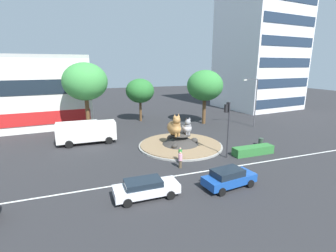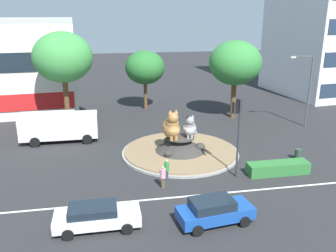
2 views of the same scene
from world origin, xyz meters
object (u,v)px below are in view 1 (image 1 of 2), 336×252
at_px(traffic_light_mast, 228,118).
at_px(pedestrian_green_shirt, 180,155).
at_px(second_tree_near_tower, 85,82).
at_px(pedestrian_pink_shirt, 180,159).
at_px(litter_bin, 261,142).
at_px(cat_statue_grey, 187,127).
at_px(broadleaf_tree_behind_island, 205,86).
at_px(shophouse_block, 8,92).
at_px(parked_car_right, 229,178).
at_px(cat_statue_tabby, 175,127).
at_px(office_tower, 260,44).
at_px(hatchback_near_shophouse, 146,188).
at_px(delivery_box_truck, 86,131).
at_px(streetlight_arm, 254,99).
at_px(third_tree_left, 140,91).

xyz_separation_m(traffic_light_mast, pedestrian_green_shirt, (-5.09, 0.25, -3.41)).
bearing_deg(second_tree_near_tower, pedestrian_pink_shirt, -63.77).
bearing_deg(litter_bin, cat_statue_grey, 160.35).
bearing_deg(pedestrian_pink_shirt, litter_bin, 18.85).
relative_size(cat_statue_grey, pedestrian_pink_shirt, 1.27).
bearing_deg(broadleaf_tree_behind_island, shophouse_block, 164.91).
bearing_deg(traffic_light_mast, cat_statue_grey, 20.20).
bearing_deg(parked_car_right, cat_statue_tabby, 85.06).
distance_m(cat_statue_tabby, broadleaf_tree_behind_island, 13.82).
distance_m(traffic_light_mast, office_tower, 36.24).
bearing_deg(broadleaf_tree_behind_island, parked_car_right, -112.80).
relative_size(hatchback_near_shophouse, litter_bin, 5.32).
xyz_separation_m(cat_statue_tabby, pedestrian_green_shirt, (-1.27, -4.76, -1.60)).
xyz_separation_m(cat_statue_tabby, second_tree_near_tower, (-9.24, 9.40, 4.84)).
height_order(cat_statue_grey, litter_bin, cat_statue_grey).
xyz_separation_m(cat_statue_tabby, traffic_light_mast, (3.82, -5.01, 1.81)).
relative_size(shophouse_block, delivery_box_truck, 3.40).
distance_m(office_tower, delivery_box_truck, 42.41).
height_order(streetlight_arm, hatchback_near_shophouse, streetlight_arm).
distance_m(pedestrian_green_shirt, delivery_box_truck, 12.94).
bearing_deg(litter_bin, third_tree_left, 119.87).
distance_m(cat_statue_grey, pedestrian_green_shirt, 5.80).
xyz_separation_m(second_tree_near_tower, third_tree_left, (8.89, 5.79, -2.09)).
relative_size(streetlight_arm, litter_bin, 8.31).
distance_m(cat_statue_grey, parked_car_right, 10.89).
distance_m(second_tree_near_tower, hatchback_near_shophouse, 20.66).
bearing_deg(streetlight_arm, third_tree_left, -18.16).
xyz_separation_m(broadleaf_tree_behind_island, second_tree_near_tower, (-18.28, -0.34, 1.05)).
relative_size(office_tower, streetlight_arm, 3.71).
height_order(cat_statue_grey, office_tower, office_tower).
xyz_separation_m(pedestrian_green_shirt, hatchback_near_shophouse, (-4.91, -5.19, -0.09)).
relative_size(cat_statue_grey, streetlight_arm, 0.28).
bearing_deg(cat_statue_tabby, litter_bin, 67.34).
bearing_deg(second_tree_near_tower, office_tower, 16.35).
bearing_deg(cat_statue_grey, pedestrian_green_shirt, -18.15).
height_order(delivery_box_truck, litter_bin, delivery_box_truck).
bearing_deg(traffic_light_mast, pedestrian_pink_shirt, 95.55).
height_order(cat_statue_tabby, traffic_light_mast, traffic_light_mast).
relative_size(pedestrian_pink_shirt, parked_car_right, 0.36).
distance_m(office_tower, second_tree_near_tower, 39.28).
distance_m(cat_statue_grey, streetlight_arm, 14.70).
xyz_separation_m(broadleaf_tree_behind_island, third_tree_left, (-9.39, 5.44, -1.04)).
bearing_deg(pedestrian_green_shirt, litter_bin, -104.36).
bearing_deg(pedestrian_pink_shirt, delivery_box_truck, 131.07).
distance_m(cat_statue_grey, hatchback_near_shophouse, 12.78).
xyz_separation_m(cat_statue_grey, office_tower, (26.30, 20.23, 11.62)).
height_order(cat_statue_grey, streetlight_arm, streetlight_arm).
height_order(pedestrian_pink_shirt, hatchback_near_shophouse, pedestrian_pink_shirt).
relative_size(traffic_light_mast, pedestrian_green_shirt, 3.62).
xyz_separation_m(second_tree_near_tower, pedestrian_green_shirt, (7.97, -14.16, -6.44)).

